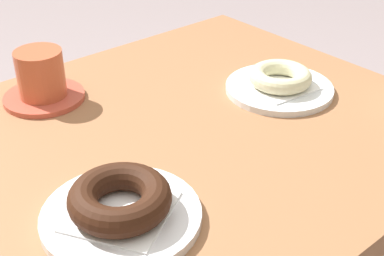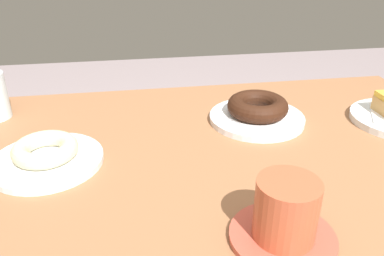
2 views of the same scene
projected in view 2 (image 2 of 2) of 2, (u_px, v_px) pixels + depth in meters
table at (226, 199)px, 0.77m from camera, size 1.05×0.70×0.70m
plate_sugar_ring at (47, 161)px, 0.68m from camera, size 0.19×0.19×0.01m
napkin_sugar_ring at (47, 157)px, 0.68m from camera, size 0.12×0.12×0.00m
donut_sugar_ring at (45, 149)px, 0.67m from camera, size 0.11×0.11×0.03m
plate_chocolate_ring at (257, 118)px, 0.84m from camera, size 0.20×0.20×0.01m
napkin_chocolate_ring at (257, 115)px, 0.83m from camera, size 0.16×0.16×0.00m
donut_chocolate_ring at (258, 106)px, 0.82m from camera, size 0.13×0.13×0.04m
coffee_cup at (285, 216)px, 0.50m from camera, size 0.14×0.14×0.09m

